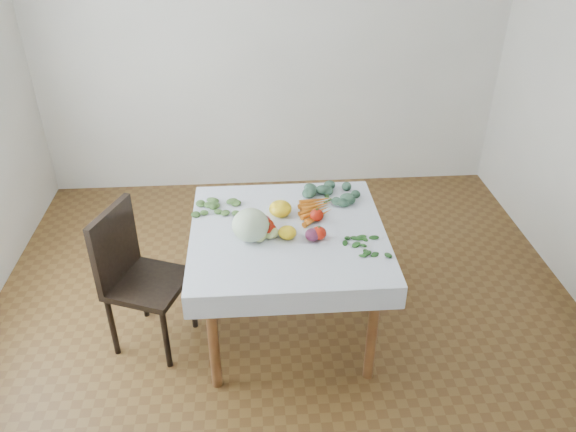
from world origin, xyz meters
name	(u,v)px	position (x,y,z in m)	size (l,w,h in m)	color
ground	(288,327)	(0.00, 0.00, 0.00)	(4.00, 4.00, 0.00)	brown
back_wall	(270,38)	(0.00, 2.00, 1.35)	(4.00, 0.04, 2.70)	white
table	(288,245)	(0.00, 0.00, 0.65)	(1.00, 1.00, 0.75)	brown
tablecloth	(288,231)	(0.00, 0.00, 0.75)	(1.12, 1.12, 0.01)	white
chair	(134,270)	(-0.91, -0.01, 0.53)	(0.54, 0.54, 0.92)	black
cabbage	(251,225)	(-0.21, -0.07, 0.85)	(0.21, 0.21, 0.19)	#B3C5A5
tomato_a	(266,226)	(-0.12, 0.00, 0.80)	(0.09, 0.09, 0.08)	#AC1A0B
tomato_b	(269,230)	(-0.11, -0.05, 0.79)	(0.09, 0.09, 0.08)	#AC1A0B
tomato_c	(317,215)	(0.18, 0.10, 0.79)	(0.08, 0.08, 0.07)	#AC1A0B
tomato_d	(319,233)	(0.17, -0.10, 0.79)	(0.09, 0.09, 0.08)	#AC1A0B
heirloom_back	(280,209)	(-0.03, 0.17, 0.80)	(0.14, 0.14, 0.10)	yellow
heirloom_front	(287,233)	(-0.01, -0.08, 0.79)	(0.10, 0.10, 0.07)	yellow
onion_a	(264,221)	(-0.13, 0.06, 0.79)	(0.08, 0.08, 0.07)	#511734
onion_b	(312,235)	(0.13, -0.11, 0.79)	(0.08, 0.08, 0.07)	#511734
tomatillo_cluster	(261,234)	(-0.16, -0.07, 0.78)	(0.18, 0.12, 0.06)	#C9DB7E
carrot_bunch	(316,209)	(0.19, 0.20, 0.77)	(0.22, 0.34, 0.03)	orange
kale_bunch	(335,192)	(0.33, 0.39, 0.78)	(0.33, 0.32, 0.05)	#355644
basil_bunch	(365,248)	(0.41, -0.21, 0.76)	(0.27, 0.18, 0.01)	#1B561C
dill_bunch	(216,207)	(-0.42, 0.27, 0.77)	(0.23, 0.22, 0.03)	#496F32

